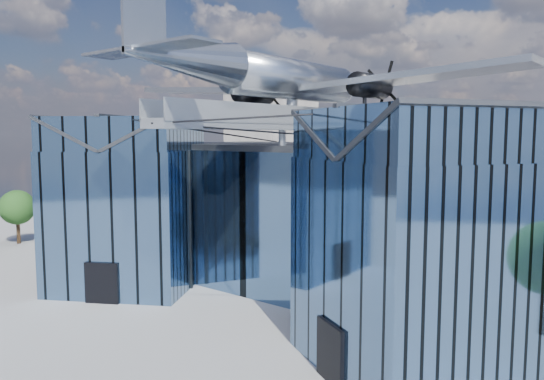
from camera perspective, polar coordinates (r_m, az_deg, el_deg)
The scene contains 4 objects.
ground_plane at distance 32.37m, azimuth -2.29°, elevation -13.08°, with size 120.00×120.00×0.00m, color gray.
museum at distance 35.53m, azimuth 3.88°, elevation -2.16°, with size 32.88×24.50×17.60m.
bg_towers at distance 75.82m, azimuth 24.74°, elevation 5.03°, with size 77.00×24.50×26.00m.
tree_side_w at distance 56.83m, azimuth -25.73°, elevation -1.71°, with size 4.14×4.14×5.23m.
Camera 1 is at (20.19, -22.98, 10.58)m, focal length 35.00 mm.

